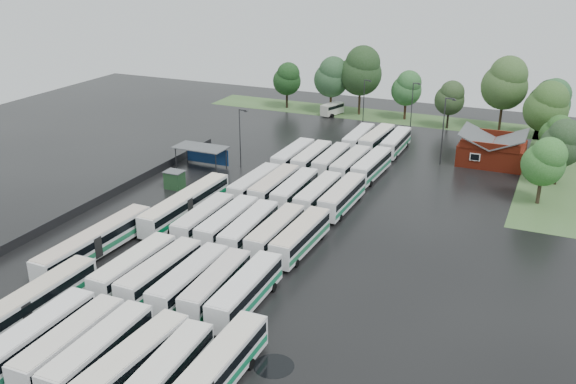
% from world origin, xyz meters
% --- Properties ---
extents(ground, '(160.00, 160.00, 0.00)m').
position_xyz_m(ground, '(0.00, 0.00, 0.00)').
color(ground, black).
rests_on(ground, ground).
extents(brick_building, '(10.07, 8.60, 5.39)m').
position_xyz_m(brick_building, '(24.00, 42.77, 1.87)').
color(brick_building, maroon).
rests_on(brick_building, ground).
extents(wash_shed, '(8.20, 4.20, 3.58)m').
position_xyz_m(wash_shed, '(-17.20, 22.02, 2.99)').
color(wash_shed, '#2D2D30').
rests_on(wash_shed, ground).
extents(utility_hut, '(2.70, 2.20, 2.62)m').
position_xyz_m(utility_hut, '(-16.20, 12.60, 1.32)').
color(utility_hut, '#1A3C1D').
rests_on(utility_hut, ground).
extents(grass_strip_north, '(80.00, 10.00, 0.01)m').
position_xyz_m(grass_strip_north, '(2.00, 64.80, 0.01)').
color(grass_strip_north, '#426531').
rests_on(grass_strip_north, ground).
extents(grass_strip_east, '(10.00, 50.00, 0.01)m').
position_xyz_m(grass_strip_east, '(34.00, 42.80, 0.01)').
color(grass_strip_east, '#426531').
rests_on(grass_strip_east, ground).
extents(west_fence, '(0.10, 50.00, 1.20)m').
position_xyz_m(west_fence, '(-22.20, 8.00, 0.60)').
color(west_fence, '#2D2D30').
rests_on(west_fence, ground).
extents(bus_r0c0, '(2.64, 11.85, 3.29)m').
position_xyz_m(bus_r0c0, '(-4.45, -25.95, 1.81)').
color(bus_r0c0, silver).
rests_on(bus_r0c0, ground).
extents(bus_r0c1, '(2.71, 11.88, 3.30)m').
position_xyz_m(bus_r0c1, '(-1.14, -25.87, 1.81)').
color(bus_r0c1, silver).
rests_on(bus_r0c1, ground).
extents(bus_r0c2, '(2.72, 11.96, 3.32)m').
position_xyz_m(bus_r0c2, '(1.84, -25.80, 1.83)').
color(bus_r0c2, silver).
rests_on(bus_r0c2, ground).
extents(bus_r0c3, '(3.12, 12.02, 3.31)m').
position_xyz_m(bus_r0c3, '(5.31, -25.77, 1.82)').
color(bus_r0c3, silver).
rests_on(bus_r0c3, ground).
extents(bus_r0c4, '(3.03, 11.75, 3.24)m').
position_xyz_m(bus_r0c4, '(8.47, -25.99, 1.78)').
color(bus_r0c4, silver).
rests_on(bus_r0c4, ground).
extents(bus_r1c0, '(2.69, 11.79, 3.27)m').
position_xyz_m(bus_r1c0, '(-4.57, -12.50, 1.80)').
color(bus_r1c0, silver).
rests_on(bus_r1c0, ground).
extents(bus_r1c1, '(2.81, 11.84, 3.28)m').
position_xyz_m(bus_r1c1, '(-1.39, -12.39, 1.80)').
color(bus_r1c1, silver).
rests_on(bus_r1c1, ground).
extents(bus_r1c2, '(2.66, 11.88, 3.30)m').
position_xyz_m(bus_r1c2, '(2.15, -12.48, 1.81)').
color(bus_r1c2, silver).
rests_on(bus_r1c2, ground).
extents(bus_r1c3, '(2.98, 11.48, 3.17)m').
position_xyz_m(bus_r1c3, '(5.02, -12.13, 1.74)').
color(bus_r1c3, silver).
rests_on(bus_r1c3, ground).
extents(bus_r1c4, '(2.83, 12.08, 3.35)m').
position_xyz_m(bus_r1c4, '(8.30, -12.11, 1.84)').
color(bus_r1c4, silver).
rests_on(bus_r1c4, ground).
extents(bus_r2c0, '(2.66, 11.53, 3.20)m').
position_xyz_m(bus_r2c0, '(-4.44, 1.25, 1.76)').
color(bus_r2c0, silver).
rests_on(bus_r2c0, ground).
extents(bus_r2c1, '(2.69, 11.85, 3.29)m').
position_xyz_m(bus_r2c1, '(-1.17, 1.33, 1.81)').
color(bus_r2c1, silver).
rests_on(bus_r2c1, ground).
extents(bus_r2c2, '(2.98, 11.95, 3.30)m').
position_xyz_m(bus_r2c2, '(1.97, 0.90, 1.82)').
color(bus_r2c2, silver).
rests_on(bus_r2c2, ground).
extents(bus_r2c3, '(2.50, 11.64, 3.24)m').
position_xyz_m(bus_r2c3, '(5.17, 1.36, 1.78)').
color(bus_r2c3, silver).
rests_on(bus_r2c3, ground).
extents(bus_r2c4, '(2.70, 11.91, 3.31)m').
position_xyz_m(bus_r2c4, '(8.36, 1.35, 1.82)').
color(bus_r2c4, silver).
rests_on(bus_r2c4, ground).
extents(bus_r3c0, '(2.70, 11.51, 3.19)m').
position_xyz_m(bus_r3c0, '(-4.23, 14.55, 1.75)').
color(bus_r3c0, silver).
rests_on(bus_r3c0, ground).
extents(bus_r3c1, '(2.55, 11.77, 3.27)m').
position_xyz_m(bus_r3c1, '(-1.32, 14.86, 1.80)').
color(bus_r3c1, silver).
rests_on(bus_r3c1, ground).
extents(bus_r3c2, '(2.68, 11.62, 3.22)m').
position_xyz_m(bus_r3c2, '(1.83, 14.71, 1.77)').
color(bus_r3c2, silver).
rests_on(bus_r3c2, ground).
extents(bus_r3c3, '(2.55, 11.61, 3.23)m').
position_xyz_m(bus_r3c3, '(5.28, 14.57, 1.78)').
color(bus_r3c3, silver).
rests_on(bus_r3c3, ground).
extents(bus_r3c4, '(2.64, 11.88, 3.30)m').
position_xyz_m(bus_r3c4, '(8.53, 15.05, 1.81)').
color(bus_r3c4, silver).
rests_on(bus_r3c4, ground).
extents(bus_r4c0, '(2.52, 11.75, 3.27)m').
position_xyz_m(bus_r4c0, '(-4.29, 28.11, 1.80)').
color(bus_r4c0, silver).
rests_on(bus_r4c0, ground).
extents(bus_r4c1, '(2.57, 11.54, 3.21)m').
position_xyz_m(bus_r4c1, '(-1.26, 28.43, 1.76)').
color(bus_r4c1, silver).
rests_on(bus_r4c1, ground).
extents(bus_r4c2, '(2.55, 11.40, 3.16)m').
position_xyz_m(bus_r4c2, '(1.94, 28.70, 1.74)').
color(bus_r4c2, silver).
rests_on(bus_r4c2, ground).
extents(bus_r4c3, '(2.75, 11.73, 3.25)m').
position_xyz_m(bus_r4c3, '(5.22, 28.09, 1.79)').
color(bus_r4c3, silver).
rests_on(bus_r4c3, ground).
extents(bus_r4c4, '(2.91, 11.91, 3.29)m').
position_xyz_m(bus_r4c4, '(8.41, 28.56, 1.81)').
color(bus_r4c4, silver).
rests_on(bus_r4c4, ground).
extents(bus_r5c2, '(2.63, 11.46, 3.18)m').
position_xyz_m(bus_r5c2, '(2.03, 41.76, 1.75)').
color(bus_r5c2, silver).
rests_on(bus_r5c2, ground).
extents(bus_r5c3, '(3.02, 11.88, 3.28)m').
position_xyz_m(bus_r5c3, '(5.11, 42.30, 1.80)').
color(bus_r5c3, silver).
rests_on(bus_r5c3, ground).
extents(bus_r5c4, '(2.46, 11.37, 3.16)m').
position_xyz_m(bus_r5c4, '(8.47, 42.16, 1.74)').
color(bus_r5c4, silver).
rests_on(bus_r5c4, ground).
extents(artic_bus_west_a, '(2.52, 17.11, 3.17)m').
position_xyz_m(artic_bus_west_a, '(-8.98, -23.09, 1.76)').
color(artic_bus_west_a, silver).
rests_on(artic_bus_west_a, ground).
extents(artic_bus_west_b, '(2.73, 17.58, 3.26)m').
position_xyz_m(artic_bus_west_b, '(-9.01, 4.42, 1.81)').
color(artic_bus_west_b, silver).
rests_on(artic_bus_west_b, ground).
extents(artic_bus_west_c, '(2.89, 17.32, 3.20)m').
position_xyz_m(artic_bus_west_c, '(-12.21, -9.39, 1.78)').
color(artic_bus_west_c, silver).
rests_on(artic_bus_west_c, ground).
extents(minibus, '(3.60, 5.79, 2.38)m').
position_xyz_m(minibus, '(-10.18, 61.63, 1.32)').
color(minibus, beige).
rests_on(minibus, ground).
extents(tree_north_0, '(5.95, 5.95, 9.86)m').
position_xyz_m(tree_north_0, '(-21.04, 63.28, 6.34)').
color(tree_north_0, black).
rests_on(tree_north_0, ground).
extents(tree_north_1, '(7.13, 7.13, 11.81)m').
position_xyz_m(tree_north_1, '(-10.95, 63.08, 7.60)').
color(tree_north_1, '#362513').
rests_on(tree_north_1, ground).
extents(tree_north_2, '(8.58, 8.58, 14.21)m').
position_xyz_m(tree_north_2, '(-5.07, 64.15, 9.15)').
color(tree_north_2, '#382819').
rests_on(tree_north_2, ground).
extents(tree_north_3, '(6.01, 6.01, 9.95)m').
position_xyz_m(tree_north_3, '(4.52, 64.20, 6.40)').
color(tree_north_3, '#3C2417').
rests_on(tree_north_3, ground).
extents(tree_north_4, '(5.61, 5.61, 9.29)m').
position_xyz_m(tree_north_4, '(13.63, 60.95, 5.98)').
color(tree_north_4, black).
rests_on(tree_north_4, ground).
extents(tree_north_5, '(8.51, 8.51, 14.09)m').
position_xyz_m(tree_north_5, '(22.93, 63.82, 9.07)').
color(tree_north_5, '#372517').
rests_on(tree_north_5, ground).
extents(tree_north_6, '(6.46, 6.46, 10.71)m').
position_xyz_m(tree_north_6, '(30.56, 62.12, 6.88)').
color(tree_north_6, black).
rests_on(tree_north_6, ground).
extents(tree_east_0, '(5.78, 5.74, 9.51)m').
position_xyz_m(tree_east_0, '(32.40, 27.72, 6.11)').
color(tree_east_0, '#3B2F20').
rests_on(tree_east_0, ground).
extents(tree_east_1, '(6.05, 6.05, 10.01)m').
position_xyz_m(tree_east_1, '(34.14, 36.62, 6.44)').
color(tree_east_1, black).
rests_on(tree_east_1, ground).
extents(tree_east_2, '(5.10, 5.10, 8.45)m').
position_xyz_m(tree_east_2, '(33.16, 45.28, 5.43)').
color(tree_east_2, '#321E13').
rests_on(tree_east_2, ground).
extents(tree_east_3, '(7.33, 7.33, 12.14)m').
position_xyz_m(tree_east_3, '(30.94, 52.96, 7.81)').
color(tree_east_3, black).
rests_on(tree_east_3, ground).
extents(tree_east_4, '(6.84, 6.84, 11.33)m').
position_xyz_m(tree_east_4, '(31.34, 60.04, 7.28)').
color(tree_east_4, '#2F241A').
rests_on(tree_east_4, ground).
extents(lamp_post_ne, '(1.68, 0.33, 10.90)m').
position_xyz_m(lamp_post_ne, '(16.82, 38.93, 6.33)').
color(lamp_post_ne, '#2D2D30').
rests_on(lamp_post_ne, ground).
extents(lamp_post_nw, '(1.45, 0.28, 9.41)m').
position_xyz_m(lamp_post_nw, '(-11.72, 24.68, 5.47)').
color(lamp_post_nw, '#2D2D30').
rests_on(lamp_post_nw, ground).
extents(lamp_post_back_w, '(1.41, 0.27, 9.14)m').
position_xyz_m(lamp_post_back_w, '(-1.50, 55.55, 5.31)').
color(lamp_post_back_w, '#2D2D30').
rests_on(lamp_post_back_w, ground).
extents(lamp_post_back_e, '(1.46, 0.29, 9.51)m').
position_xyz_m(lamp_post_back_e, '(7.96, 54.82, 5.52)').
color(lamp_post_back_e, '#2D2D30').
rests_on(lamp_post_back_e, ground).
extents(puddle_0, '(4.13, 4.13, 0.01)m').
position_xyz_m(puddle_0, '(0.55, -21.67, 0.00)').
color(puddle_0, black).
rests_on(puddle_0, ground).
extents(puddle_1, '(4.52, 4.52, 0.01)m').
position_xyz_m(puddle_1, '(8.86, -21.90, 0.00)').
color(puddle_1, black).
rests_on(puddle_1, ground).
extents(puddle_2, '(5.21, 5.21, 0.01)m').
position_xyz_m(puddle_2, '(-9.11, 1.69, 0.00)').
color(puddle_2, black).
rests_on(puddle_2, ground).
extents(puddle_3, '(3.46, 3.46, 0.01)m').
position_xyz_m(puddle_3, '(3.61, -4.96, 0.00)').
color(puddle_3, black).
rests_on(puddle_3, ground).
extents(puddle_4, '(3.49, 3.49, 0.01)m').
position_xyz_m(puddle_4, '(14.73, -19.44, 0.00)').
color(puddle_4, black).
rests_on(puddle_4, ground).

